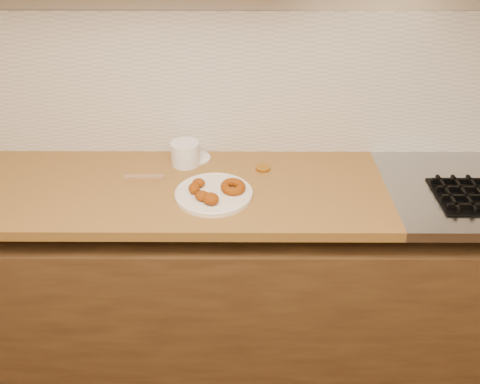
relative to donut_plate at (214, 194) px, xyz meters
name	(u,v)px	position (x,y,z in m)	size (l,w,h in m)	color
wall_back	(259,49)	(0.17, 0.39, 0.44)	(4.00, 0.02, 2.70)	tan
base_cabinet	(257,283)	(0.17, 0.08, -0.52)	(3.60, 0.60, 0.77)	brown
butcher_block	(95,189)	(-0.48, 0.08, -0.03)	(2.30, 0.62, 0.04)	olive
backsplash	(258,86)	(0.17, 0.37, 0.29)	(3.60, 0.02, 0.60)	beige
donut_plate	(214,194)	(0.00, 0.00, 0.00)	(0.30, 0.30, 0.02)	white
ring_donut	(233,187)	(0.07, 0.01, 0.02)	(0.10, 0.10, 0.03)	#8D3800
fried_dough_chunks	(203,193)	(-0.04, -0.04, 0.03)	(0.13, 0.18, 0.04)	#8D3800
plastic_tub	(185,153)	(-0.13, 0.25, 0.04)	(0.12, 0.12, 0.10)	white
tub_lid	(197,158)	(-0.09, 0.30, 0.00)	(0.12, 0.12, 0.01)	white
brass_jar_lid	(263,168)	(0.19, 0.20, 0.00)	(0.06, 0.06, 0.01)	#B87A21
wooden_utensil	(144,177)	(-0.29, 0.13, 0.00)	(0.16, 0.02, 0.01)	#9D724F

